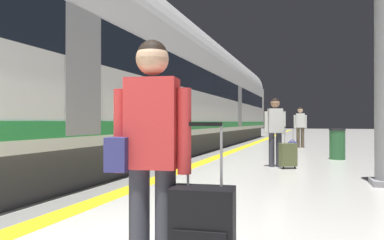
# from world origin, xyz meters

# --- Properties ---
(safety_line_strip) EXTENTS (0.36, 80.00, 0.01)m
(safety_line_strip) POSITION_xyz_m (-1.03, 10.00, 0.00)
(safety_line_strip) COLOR yellow
(safety_line_strip) RESTS_ON ground
(tactile_edge_band) EXTENTS (0.57, 80.00, 0.01)m
(tactile_edge_band) POSITION_xyz_m (-1.34, 10.00, 0.00)
(tactile_edge_band) COLOR slate
(tactile_edge_band) RESTS_ON ground
(high_speed_train) EXTENTS (2.94, 36.48, 4.97)m
(high_speed_train) POSITION_xyz_m (-3.10, 9.48, 2.51)
(high_speed_train) COLOR #38383D
(high_speed_train) RESTS_ON ground
(traveller_foreground) EXTENTS (0.53, 0.33, 1.64)m
(traveller_foreground) POSITION_xyz_m (0.82, 1.24, 0.95)
(traveller_foreground) COLOR #383842
(traveller_foreground) RESTS_ON ground
(passenger_near) EXTENTS (0.50, 0.31, 1.70)m
(passenger_near) POSITION_xyz_m (0.95, 8.02, 0.99)
(passenger_near) COLOR #383842
(passenger_near) RESTS_ON ground
(suitcase_near) EXTENTS (0.44, 0.37, 0.99)m
(suitcase_near) POSITION_xyz_m (1.27, 7.78, 0.33)
(suitcase_near) COLOR #596038
(suitcase_near) RESTS_ON ground
(passenger_mid) EXTENTS (0.54, 0.25, 1.75)m
(passenger_mid) POSITION_xyz_m (1.33, 14.97, 1.01)
(passenger_mid) COLOR brown
(passenger_mid) RESTS_ON ground
(duffel_bag_mid) EXTENTS (0.44, 0.26, 0.36)m
(duffel_bag_mid) POSITION_xyz_m (1.01, 14.74, 0.15)
(duffel_bag_mid) COLOR navy
(duffel_bag_mid) RESTS_ON ground
(waste_bin) EXTENTS (0.46, 0.46, 0.91)m
(waste_bin) POSITION_xyz_m (2.52, 10.36, 0.46)
(waste_bin) COLOR #2D6638
(waste_bin) RESTS_ON ground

